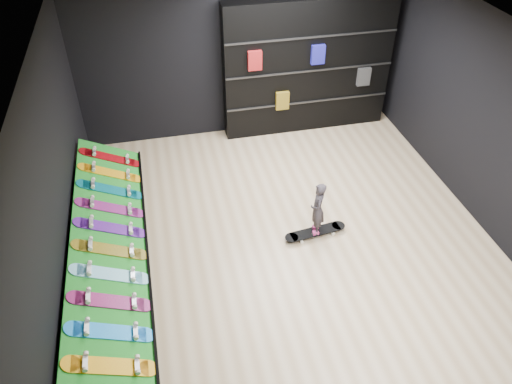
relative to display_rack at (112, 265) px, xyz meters
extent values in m
cube|color=#CAB088|center=(2.55, 0.00, -0.25)|extent=(6.00, 7.00, 0.01)
cube|color=white|center=(2.55, 0.00, 2.75)|extent=(6.00, 7.00, 0.01)
cube|color=black|center=(2.55, 3.50, 1.25)|extent=(6.00, 0.02, 3.00)
cube|color=black|center=(-0.45, 0.00, 1.25)|extent=(0.02, 7.00, 3.00)
cube|color=black|center=(5.55, 0.00, 1.25)|extent=(0.02, 7.00, 3.00)
cube|color=#106B16|center=(0.05, 0.00, 0.46)|extent=(0.92, 4.50, 0.46)
cube|color=black|center=(3.76, 3.32, 1.02)|extent=(3.18, 0.37, 2.55)
imported|color=black|center=(2.97, 0.19, 0.10)|extent=(0.19, 0.23, 0.52)
camera|label=1|loc=(0.85, -4.99, 4.99)|focal=35.00mm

